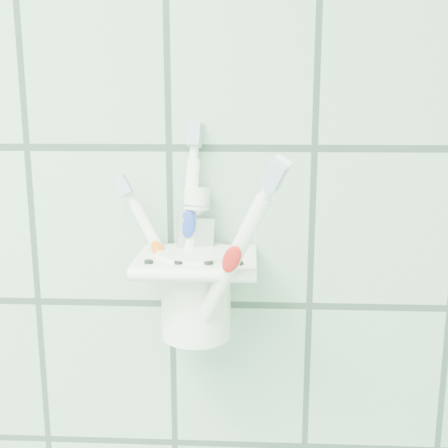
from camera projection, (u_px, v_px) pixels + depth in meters
name	position (u px, v px, depth m)	size (l,w,h in m)	color
holder_bracket	(197.00, 263.00, 0.57)	(0.12, 0.10, 0.04)	white
cup	(196.00, 290.00, 0.58)	(0.08, 0.08, 0.09)	white
toothbrush_pink	(201.00, 245.00, 0.56)	(0.08, 0.03, 0.18)	white
toothbrush_blue	(181.00, 228.00, 0.56)	(0.02, 0.05, 0.22)	white
toothbrush_orange	(194.00, 227.00, 0.55)	(0.08, 0.09, 0.21)	white
toothpaste_tube	(189.00, 248.00, 0.58)	(0.05, 0.04, 0.15)	silver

